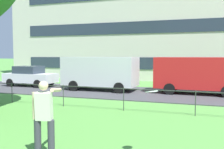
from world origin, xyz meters
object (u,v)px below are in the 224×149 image
(frisbee, at_px, (152,91))
(person_thrower, at_px, (44,116))
(panel_van_right, at_px, (197,73))
(car_white_center, at_px, (30,76))
(panel_van_far_right, at_px, (100,71))

(frisbee, bearing_deg, person_thrower, -164.97)
(panel_van_right, bearing_deg, car_white_center, -179.80)
(panel_van_right, bearing_deg, person_thrower, -104.63)
(car_white_center, height_order, panel_van_right, panel_van_right)
(frisbee, relative_size, panel_van_right, 0.07)
(person_thrower, distance_m, car_white_center, 14.80)
(frisbee, bearing_deg, panel_van_far_right, 117.52)
(panel_van_far_right, xyz_separation_m, panel_van_right, (6.24, 0.41, 0.00))
(person_thrower, bearing_deg, frisbee, 15.03)
(car_white_center, xyz_separation_m, panel_van_far_right, (5.94, -0.37, 0.49))
(person_thrower, relative_size, car_white_center, 0.44)
(panel_van_right, bearing_deg, frisbee, -93.57)
(panel_van_far_right, bearing_deg, panel_van_right, 3.80)
(panel_van_far_right, bearing_deg, person_thrower, -74.24)
(frisbee, bearing_deg, car_white_center, 136.19)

